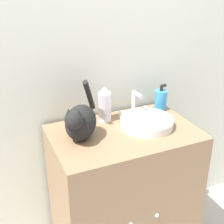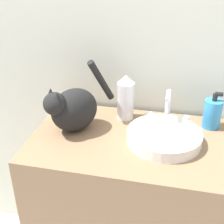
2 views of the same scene
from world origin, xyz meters
name	(u,v)px [view 2 (image 2 of 2)]	position (x,y,z in m)	size (l,w,h in m)	color
wall_back	(143,26)	(0.00, 0.55, 1.25)	(6.00, 0.05, 2.50)	silver
vanity_cabinet	(126,217)	(0.00, 0.25, 0.44)	(0.77, 0.52, 0.87)	#8C6B4C
sink_basin	(164,137)	(0.14, 0.26, 0.89)	(0.29, 0.29, 0.05)	white
faucet	(168,109)	(0.14, 0.41, 0.94)	(0.19, 0.11, 0.15)	silver
cat	(73,108)	(-0.23, 0.27, 0.97)	(0.26, 0.30, 0.28)	black
soap_bottle	(212,113)	(0.32, 0.42, 0.94)	(0.07, 0.07, 0.16)	#338CCC
spray_bottle	(126,98)	(-0.04, 0.41, 0.97)	(0.07, 0.07, 0.20)	silver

